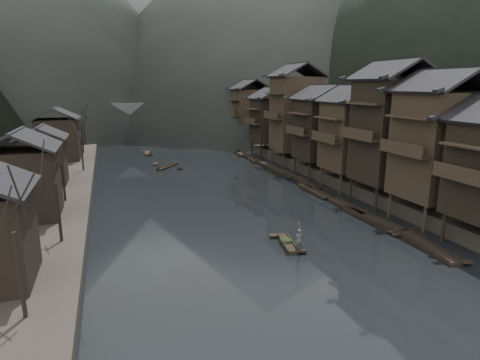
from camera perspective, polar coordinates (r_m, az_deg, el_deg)
name	(u,v)px	position (r m, az deg, el deg)	size (l,w,h in m)	color
water	(266,238)	(35.99, 3.66, -8.22)	(300.00, 300.00, 0.00)	black
right_bank	(350,146)	(86.39, 15.41, 4.68)	(40.00, 200.00, 1.80)	#2D2823
stilt_houses	(329,115)	(58.71, 12.53, 8.98)	(9.00, 67.60, 16.92)	black
left_houses	(38,152)	(52.24, -26.82, 3.60)	(8.10, 53.20, 8.73)	black
bare_trees	(74,135)	(59.75, -22.52, 5.93)	(3.85, 71.31, 7.71)	black
moored_sampans	(288,176)	(58.91, 6.85, 0.50)	(2.76, 61.03, 0.47)	black
midriver_boats	(144,149)	(86.05, -13.46, 4.29)	(7.91, 41.39, 0.45)	black
stone_bridge	(159,118)	(104.07, -11.45, 8.63)	(40.00, 6.00, 9.00)	#4C4C4F
hero_sampan	(287,243)	(34.50, 6.70, -8.90)	(1.71, 4.50, 0.43)	black
cargo_heap	(286,237)	(34.46, 6.52, -7.99)	(0.98, 1.28, 0.59)	black
boatman	(299,237)	(32.96, 8.37, -7.98)	(0.64, 0.42, 1.75)	#545456
bamboo_pole	(302,206)	(32.21, 8.84, -3.70)	(0.06, 0.06, 4.14)	#8C7A51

